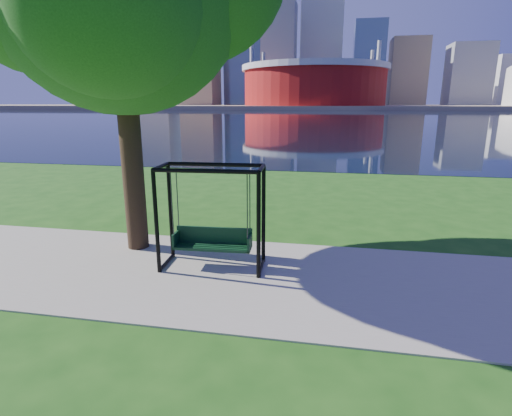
# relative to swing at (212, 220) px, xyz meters

# --- Properties ---
(ground) EXTENTS (900.00, 900.00, 0.00)m
(ground) POSITION_rel_swing_xyz_m (0.60, 0.14, -1.02)
(ground) COLOR #1E5114
(ground) RESTS_ON ground
(path) EXTENTS (120.00, 4.00, 0.03)m
(path) POSITION_rel_swing_xyz_m (0.60, -0.36, -1.00)
(path) COLOR #9E937F
(path) RESTS_ON ground
(river) EXTENTS (900.00, 180.00, 0.02)m
(river) POSITION_rel_swing_xyz_m (0.60, 102.14, -1.01)
(river) COLOR black
(river) RESTS_ON ground
(far_bank) EXTENTS (900.00, 228.00, 2.00)m
(far_bank) POSITION_rel_swing_xyz_m (0.60, 306.14, -0.02)
(far_bank) COLOR #937F60
(far_bank) RESTS_ON ground
(stadium) EXTENTS (83.00, 83.00, 32.00)m
(stadium) POSITION_rel_swing_xyz_m (-9.40, 235.14, 13.21)
(stadium) COLOR maroon
(stadium) RESTS_ON far_bank
(skyline) EXTENTS (392.00, 66.00, 96.50)m
(skyline) POSITION_rel_swing_xyz_m (-3.67, 319.54, 34.87)
(skyline) COLOR gray
(skyline) RESTS_ON far_bank
(swing) EXTENTS (2.10, 1.00, 2.10)m
(swing) POSITION_rel_swing_xyz_m (0.00, 0.00, 0.00)
(swing) COLOR black
(swing) RESTS_ON ground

